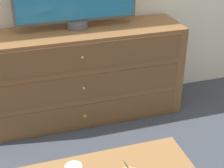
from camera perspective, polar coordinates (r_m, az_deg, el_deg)
ground_plane at (r=3.16m, az=-8.03°, el=-3.03°), size 12.00×12.00×0.00m
dresser at (r=2.78m, az=-5.75°, el=1.39°), size 1.70×0.45×0.75m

